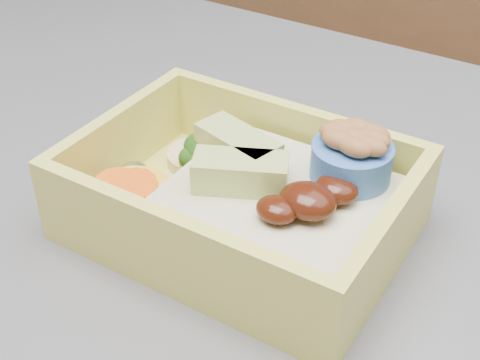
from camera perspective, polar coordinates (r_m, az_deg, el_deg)
The scene contains 1 object.
bento_box at distance 0.41m, azimuth 0.97°, elevation -1.57°, with size 0.20×0.14×0.07m.
Camera 1 is at (0.12, -0.27, 1.19)m, focal length 50.00 mm.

